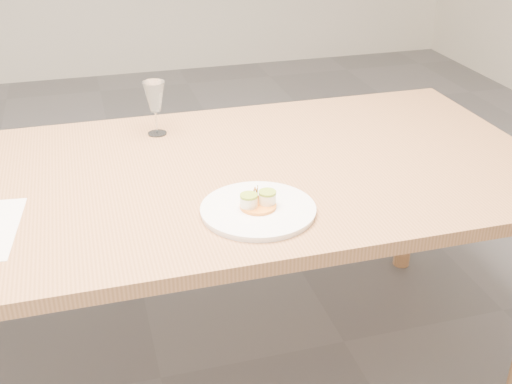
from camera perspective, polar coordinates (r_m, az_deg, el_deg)
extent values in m
plane|color=slate|center=(2.28, -8.46, -16.02)|extent=(7.00, 7.00, 0.00)
cube|color=#AE794B|center=(1.85, -10.00, 0.57)|extent=(2.40, 1.00, 0.04)
cylinder|color=#AE794B|center=(2.68, 13.52, 0.09)|extent=(0.07, 0.07, 0.71)
cylinder|color=white|center=(1.64, 0.19, -1.64)|extent=(0.29, 0.29, 0.01)
cylinder|color=white|center=(1.64, 0.19, -1.46)|extent=(0.30, 0.30, 0.01)
cylinder|color=#FC9A2F|center=(1.64, 0.19, -1.27)|extent=(0.09, 0.09, 0.01)
cylinder|color=#FFF4D0|center=(1.62, -0.64, -0.85)|extent=(0.04, 0.04, 0.03)
cylinder|color=#FFF4D0|center=(1.64, 1.02, -0.55)|extent=(0.04, 0.04, 0.03)
cylinder|color=#96AE30|center=(1.61, -0.64, -0.33)|extent=(0.05, 0.05, 0.01)
cylinder|color=#96AE30|center=(1.63, 1.02, -0.04)|extent=(0.05, 0.05, 0.01)
cylinder|color=tan|center=(1.62, 2.62, -1.92)|extent=(0.05, 0.05, 0.00)
cylinder|color=white|center=(2.15, -8.77, 5.17)|extent=(0.06, 0.06, 0.00)
cylinder|color=white|center=(2.13, -8.84, 6.16)|extent=(0.01, 0.01, 0.08)
cone|color=white|center=(2.10, -9.01, 8.37)|extent=(0.07, 0.07, 0.10)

